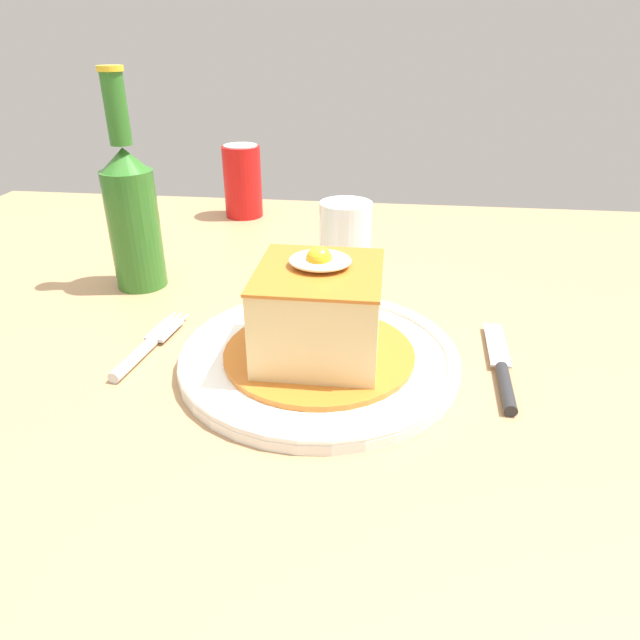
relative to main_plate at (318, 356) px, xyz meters
The scene contains 8 objects.
dining_table 0.18m from the main_plate, 89.36° to the left, with size 1.43×0.91×0.77m.
main_plate is the anchor object (origin of this frame).
sandwich_meal 0.05m from the main_plate, 71.37° to the left, with size 0.19×0.19×0.12m.
fork 0.18m from the main_plate, behind, with size 0.03×0.14×0.01m.
knife 0.18m from the main_plate, ahead, with size 0.02×0.17×0.01m.
soda_can 0.53m from the main_plate, 111.75° to the left, with size 0.07×0.07×0.12m.
beer_bottle_green 0.32m from the main_plate, 146.28° to the left, with size 0.06×0.06×0.27m.
drinking_glass 0.23m from the main_plate, 87.84° to the left, with size 0.07×0.07×0.10m.
Camera 1 is at (0.06, -0.63, 1.08)m, focal length 32.11 mm.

